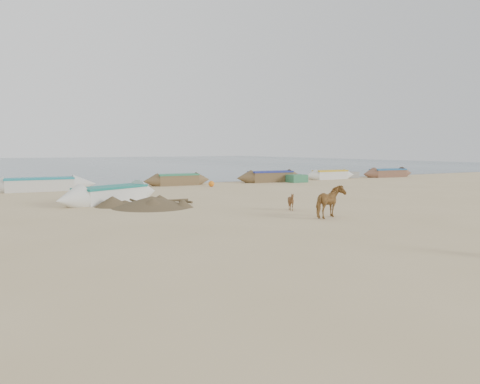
% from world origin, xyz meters
% --- Properties ---
extents(ground, '(140.00, 140.00, 0.00)m').
position_xyz_m(ground, '(0.00, 0.00, 0.00)').
color(ground, tan).
rests_on(ground, ground).
extents(sea, '(160.00, 160.00, 0.00)m').
position_xyz_m(sea, '(0.00, 82.00, 0.01)').
color(sea, slate).
rests_on(sea, ground).
extents(cow_adult, '(1.74, 1.25, 1.34)m').
position_xyz_m(cow_adult, '(2.85, 1.52, 0.67)').
color(cow_adult, olive).
rests_on(cow_adult, ground).
extents(calf_front, '(0.94, 0.89, 0.82)m').
position_xyz_m(calf_front, '(2.80, 4.17, 0.41)').
color(calf_front, '#57351B').
rests_on(calf_front, ground).
extents(near_canoe, '(6.61, 4.43, 0.87)m').
position_xyz_m(near_canoe, '(-3.65, 11.48, 0.43)').
color(near_canoe, silver).
rests_on(near_canoe, ground).
extents(debris_pile, '(4.94, 4.94, 0.53)m').
position_xyz_m(debris_pile, '(-2.39, 8.54, 0.27)').
color(debris_pile, brown).
rests_on(debris_pile, ground).
extents(waterline_canoes, '(56.60, 3.17, 0.94)m').
position_xyz_m(waterline_canoes, '(0.52, 20.60, 0.43)').
color(waterline_canoes, brown).
rests_on(waterline_canoes, ground).
extents(beach_clutter, '(45.59, 4.27, 0.64)m').
position_xyz_m(beach_clutter, '(4.17, 19.89, 0.30)').
color(beach_clutter, '#2A5E36').
rests_on(beach_clutter, ground).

